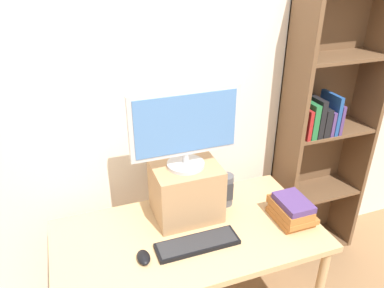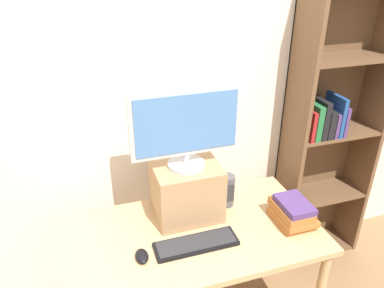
% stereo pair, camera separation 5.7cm
% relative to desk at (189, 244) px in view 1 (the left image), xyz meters
% --- Properties ---
extents(back_wall, '(7.00, 0.08, 2.60)m').
position_rel_desk_xyz_m(back_wall, '(0.00, 0.54, 0.65)').
color(back_wall, beige).
rests_on(back_wall, ground_plane).
extents(desk, '(1.43, 0.74, 0.72)m').
position_rel_desk_xyz_m(desk, '(0.00, 0.00, 0.00)').
color(desk, tan).
rests_on(desk, ground_plane).
extents(bookshelf_unit, '(0.62, 0.28, 1.97)m').
position_rel_desk_xyz_m(bookshelf_unit, '(1.10, 0.38, 0.36)').
color(bookshelf_unit, brown).
rests_on(bookshelf_unit, ground_plane).
extents(riser_box, '(0.36, 0.30, 0.32)m').
position_rel_desk_xyz_m(riser_box, '(0.04, 0.17, 0.23)').
color(riser_box, '#A87F56').
rests_on(riser_box, desk).
extents(computer_monitor, '(0.59, 0.20, 0.43)m').
position_rel_desk_xyz_m(computer_monitor, '(0.04, 0.17, 0.62)').
color(computer_monitor, '#B7B7BA').
rests_on(computer_monitor, riser_box).
extents(keyboard, '(0.43, 0.14, 0.02)m').
position_rel_desk_xyz_m(keyboard, '(0.01, -0.10, 0.09)').
color(keyboard, black).
rests_on(keyboard, desk).
extents(computer_mouse, '(0.06, 0.10, 0.04)m').
position_rel_desk_xyz_m(computer_mouse, '(-0.27, -0.11, 0.09)').
color(computer_mouse, black).
rests_on(computer_mouse, desk).
extents(book_stack, '(0.19, 0.25, 0.14)m').
position_rel_desk_xyz_m(book_stack, '(0.57, -0.09, 0.14)').
color(book_stack, '#AD662D').
rests_on(book_stack, desk).
extents(desk_speaker, '(0.09, 0.09, 0.20)m').
position_rel_desk_xyz_m(desk_speaker, '(0.29, 0.18, 0.17)').
color(desk_speaker, '#4C4C51').
rests_on(desk_speaker, desk).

